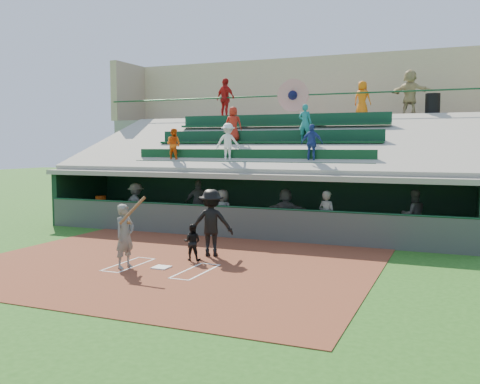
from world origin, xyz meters
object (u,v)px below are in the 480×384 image
at_px(catcher, 192,242).
at_px(water_cooler, 101,201).
at_px(trash_bin, 433,104).
at_px(white_table, 99,214).
at_px(batter_at_plate, 125,236).
at_px(home_plate, 161,267).

relative_size(catcher, water_cooler, 2.36).
bearing_deg(trash_bin, white_table, -152.65).
height_order(catcher, trash_bin, trash_bin).
relative_size(batter_at_plate, water_cooler, 4.43).
distance_m(home_plate, catcher, 1.31).
bearing_deg(catcher, water_cooler, -46.75).
xyz_separation_m(white_table, water_cooler, (0.06, 0.03, 0.55)).
bearing_deg(trash_bin, catcher, -115.97).
distance_m(home_plate, water_cooler, 9.32).
relative_size(home_plate, white_table, 0.57).
height_order(batter_at_plate, water_cooler, batter_at_plate).
bearing_deg(water_cooler, white_table, -154.90).
bearing_deg(home_plate, catcher, 74.62).
xyz_separation_m(catcher, white_table, (-7.13, 5.18, -0.17)).
relative_size(home_plate, trash_bin, 0.45).
relative_size(home_plate, water_cooler, 0.97).
bearing_deg(catcher, home_plate, 64.24).
xyz_separation_m(home_plate, water_cooler, (-6.74, 6.37, 0.89)).
bearing_deg(home_plate, water_cooler, 136.61).
height_order(catcher, water_cooler, water_cooler).
bearing_deg(water_cooler, trash_bin, 27.36).
xyz_separation_m(batter_at_plate, water_cooler, (-5.85, 6.73, 0.04)).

